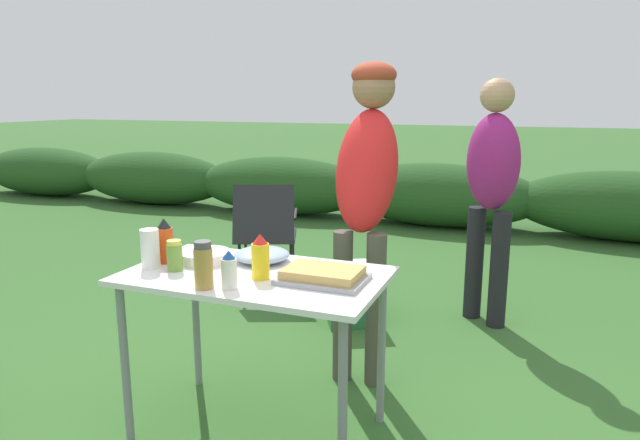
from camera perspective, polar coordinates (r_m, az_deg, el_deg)
ground_plane at (r=2.76m, az=-6.14°, el=-20.15°), size 60.00×60.00×0.00m
shrub_hedge at (r=6.79m, az=11.64°, el=2.50°), size 14.40×0.90×0.73m
folding_table at (r=2.47m, az=-6.48°, el=-7.01°), size 1.10×0.64×0.74m
food_tray at (r=2.32m, az=0.30°, el=-5.53°), size 0.35×0.24×0.06m
plate_stack at (r=2.64m, az=-11.43°, el=-3.59°), size 0.23×0.23×0.05m
mixing_bowl at (r=2.61m, az=-5.83°, el=-3.48°), size 0.25×0.25×0.06m
paper_cup_stack at (r=2.59m, az=-16.63°, el=-2.76°), size 0.08×0.08×0.17m
spice_jar at (r=2.26m, az=-11.58°, el=-4.47°), size 0.07×0.07×0.19m
relish_jar at (r=2.53m, az=-14.33°, el=-3.49°), size 0.07×0.07×0.13m
mustard_bottle at (r=2.35m, az=-5.98°, el=-3.75°), size 0.07×0.07×0.19m
hot_sauce_bottle at (r=2.65m, az=-15.23°, el=-2.09°), size 0.07×0.07×0.20m
mayo_bottle at (r=2.25m, az=-9.09°, el=-5.01°), size 0.06×0.06×0.15m
standing_person_in_navy_coat at (r=2.94m, az=4.69°, el=4.17°), size 0.34×0.48×1.65m
standing_person_in_gray_fleece at (r=3.81m, az=16.81°, el=3.81°), size 0.45×0.43×1.59m
camp_chair_green_behind_table at (r=4.49m, az=-5.45°, el=-0.84°), size 0.65×0.72×0.83m
cooler_box at (r=3.91m, az=2.95°, el=-7.30°), size 0.51×0.57×0.34m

